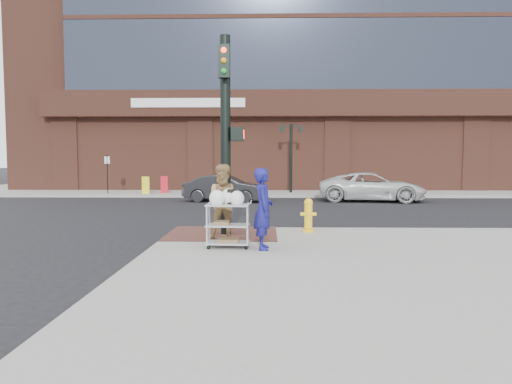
{
  "coord_description": "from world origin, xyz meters",
  "views": [
    {
      "loc": [
        0.52,
        -10.77,
        2.04
      ],
      "look_at": [
        0.28,
        0.6,
        1.25
      ],
      "focal_mm": 32.0,
      "sensor_mm": 36.0,
      "label": 1
    }
  ],
  "objects_px": {
    "fire_hydrant": "(308,215)",
    "traffic_signal_pole": "(226,129)",
    "woman_blue": "(263,209)",
    "pedestrian_tan": "(225,203)",
    "minivan_white": "(372,187)",
    "lamp_post": "(291,150)",
    "utility_cart": "(228,221)",
    "sedan_dark": "(225,188)"
  },
  "relations": [
    {
      "from": "woman_blue",
      "to": "minivan_white",
      "type": "relative_size",
      "value": 0.33
    },
    {
      "from": "woman_blue",
      "to": "minivan_white",
      "type": "height_order",
      "value": "woman_blue"
    },
    {
      "from": "minivan_white",
      "to": "utility_cart",
      "type": "relative_size",
      "value": 4.06
    },
    {
      "from": "lamp_post",
      "to": "minivan_white",
      "type": "xyz_separation_m",
      "value": [
        3.79,
        -4.05,
        -1.9
      ]
    },
    {
      "from": "sedan_dark",
      "to": "fire_hydrant",
      "type": "xyz_separation_m",
      "value": [
        3.12,
        -10.35,
        -0.06
      ]
    },
    {
      "from": "pedestrian_tan",
      "to": "minivan_white",
      "type": "height_order",
      "value": "pedestrian_tan"
    },
    {
      "from": "pedestrian_tan",
      "to": "utility_cart",
      "type": "relative_size",
      "value": 1.41
    },
    {
      "from": "minivan_white",
      "to": "utility_cart",
      "type": "distance_m",
      "value": 14.32
    },
    {
      "from": "woman_blue",
      "to": "pedestrian_tan",
      "type": "relative_size",
      "value": 0.96
    },
    {
      "from": "traffic_signal_pole",
      "to": "pedestrian_tan",
      "type": "xyz_separation_m",
      "value": [
        0.04,
        -0.94,
        -1.78
      ]
    },
    {
      "from": "woman_blue",
      "to": "sedan_dark",
      "type": "distance_m",
      "value": 12.88
    },
    {
      "from": "lamp_post",
      "to": "woman_blue",
      "type": "distance_m",
      "value": 17.31
    },
    {
      "from": "utility_cart",
      "to": "sedan_dark",
      "type": "bearing_deg",
      "value": 95.35
    },
    {
      "from": "pedestrian_tan",
      "to": "fire_hydrant",
      "type": "bearing_deg",
      "value": 29.71
    },
    {
      "from": "traffic_signal_pole",
      "to": "woman_blue",
      "type": "relative_size",
      "value": 2.89
    },
    {
      "from": "woman_blue",
      "to": "fire_hydrant",
      "type": "height_order",
      "value": "woman_blue"
    },
    {
      "from": "pedestrian_tan",
      "to": "minivan_white",
      "type": "distance_m",
      "value": 13.62
    },
    {
      "from": "lamp_post",
      "to": "fire_hydrant",
      "type": "bearing_deg",
      "value": -91.36
    },
    {
      "from": "traffic_signal_pole",
      "to": "woman_blue",
      "type": "distance_m",
      "value": 2.82
    },
    {
      "from": "lamp_post",
      "to": "utility_cart",
      "type": "height_order",
      "value": "lamp_post"
    },
    {
      "from": "minivan_white",
      "to": "fire_hydrant",
      "type": "bearing_deg",
      "value": 167.42
    },
    {
      "from": "sedan_dark",
      "to": "pedestrian_tan",
      "type": "bearing_deg",
      "value": -165.71
    },
    {
      "from": "sedan_dark",
      "to": "fire_hydrant",
      "type": "height_order",
      "value": "sedan_dark"
    },
    {
      "from": "sedan_dark",
      "to": "fire_hydrant",
      "type": "relative_size",
      "value": 4.51
    },
    {
      "from": "woman_blue",
      "to": "pedestrian_tan",
      "type": "bearing_deg",
      "value": 40.82
    },
    {
      "from": "lamp_post",
      "to": "utility_cart",
      "type": "relative_size",
      "value": 3.13
    },
    {
      "from": "woman_blue",
      "to": "utility_cart",
      "type": "xyz_separation_m",
      "value": [
        -0.77,
        0.15,
        -0.29
      ]
    },
    {
      "from": "pedestrian_tan",
      "to": "traffic_signal_pole",
      "type": "bearing_deg",
      "value": 88.89
    },
    {
      "from": "lamp_post",
      "to": "traffic_signal_pole",
      "type": "height_order",
      "value": "traffic_signal_pole"
    },
    {
      "from": "pedestrian_tan",
      "to": "utility_cart",
      "type": "height_order",
      "value": "pedestrian_tan"
    },
    {
      "from": "lamp_post",
      "to": "utility_cart",
      "type": "xyz_separation_m",
      "value": [
        -2.3,
        -17.01,
        -1.89
      ]
    },
    {
      "from": "woman_blue",
      "to": "fire_hydrant",
      "type": "distance_m",
      "value": 2.69
    },
    {
      "from": "pedestrian_tan",
      "to": "minivan_white",
      "type": "xyz_separation_m",
      "value": [
        6.23,
        12.11,
        -0.33
      ]
    },
    {
      "from": "minivan_white",
      "to": "sedan_dark",
      "type": "bearing_deg",
      "value": 101.56
    },
    {
      "from": "traffic_signal_pole",
      "to": "woman_blue",
      "type": "bearing_deg",
      "value": -63.94
    },
    {
      "from": "minivan_white",
      "to": "fire_hydrant",
      "type": "xyz_separation_m",
      "value": [
        -4.15,
        -10.73,
        -0.12
      ]
    },
    {
      "from": "fire_hydrant",
      "to": "traffic_signal_pole",
      "type": "bearing_deg",
      "value": -168.22
    },
    {
      "from": "lamp_post",
      "to": "minivan_white",
      "type": "distance_m",
      "value": 5.87
    },
    {
      "from": "woman_blue",
      "to": "pedestrian_tan",
      "type": "xyz_separation_m",
      "value": [
        -0.9,
        1.0,
        0.04
      ]
    },
    {
      "from": "sedan_dark",
      "to": "woman_blue",
      "type": "bearing_deg",
      "value": -162.1
    },
    {
      "from": "woman_blue",
      "to": "fire_hydrant",
      "type": "xyz_separation_m",
      "value": [
        1.18,
        2.38,
        -0.41
      ]
    },
    {
      "from": "traffic_signal_pole",
      "to": "woman_blue",
      "type": "xyz_separation_m",
      "value": [
        0.95,
        -1.94,
        -1.82
      ]
    }
  ]
}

